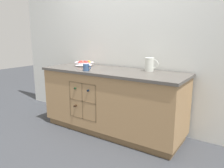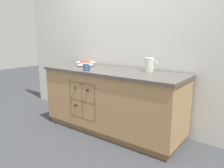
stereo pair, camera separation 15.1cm
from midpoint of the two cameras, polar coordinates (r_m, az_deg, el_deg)
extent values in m
plane|color=#383A3F|center=(3.24, -1.37, -11.96)|extent=(14.00, 14.00, 0.00)
cube|color=silver|center=(3.29, 2.61, 11.33)|extent=(4.40, 0.06, 2.55)
cube|color=brown|center=(3.22, -1.37, -11.23)|extent=(1.94, 0.60, 0.09)
cube|color=tan|center=(3.08, -1.41, -4.00)|extent=(2.00, 0.66, 0.76)
cube|color=#514C47|center=(2.99, -1.45, 3.30)|extent=(2.04, 0.70, 0.03)
cube|color=brown|center=(3.05, -7.92, -4.04)|extent=(0.46, 0.01, 0.50)
cube|color=brown|center=(3.17, -11.64, -3.57)|extent=(0.02, 0.10, 0.50)
cube|color=brown|center=(2.87, -5.19, -5.03)|extent=(0.02, 0.10, 0.50)
cube|color=brown|center=(3.10, -8.43, -8.67)|extent=(0.46, 0.10, 0.02)
cube|color=brown|center=(3.02, -8.58, -4.27)|extent=(0.46, 0.10, 0.02)
cube|color=brown|center=(2.96, -8.73, 0.34)|extent=(0.46, 0.10, 0.02)
cube|color=brown|center=(3.02, -8.58, -4.27)|extent=(0.02, 0.10, 0.50)
cylinder|color=black|center=(3.18, -8.94, -4.93)|extent=(0.07, 0.20, 0.07)
cylinder|color=black|center=(3.08, -10.72, -5.56)|extent=(0.03, 0.09, 0.03)
cylinder|color=#19381E|center=(3.13, -8.76, -0.48)|extent=(0.07, 0.21, 0.07)
cylinder|color=#19381E|center=(3.03, -10.62, -1.00)|extent=(0.03, 0.09, 0.03)
cylinder|color=black|center=(2.97, -5.81, -1.11)|extent=(0.07, 0.18, 0.07)
cylinder|color=black|center=(2.87, -7.46, -1.62)|extent=(0.03, 0.08, 0.03)
cylinder|color=silver|center=(3.45, -8.52, 4.78)|extent=(0.13, 0.13, 0.01)
cone|color=silver|center=(3.45, -8.54, 5.30)|extent=(0.27, 0.27, 0.05)
torus|color=silver|center=(3.44, -8.55, 5.58)|extent=(0.30, 0.30, 0.02)
sphere|color=red|center=(3.41, -8.80, 5.28)|extent=(0.06, 0.06, 0.06)
sphere|color=red|center=(3.46, -8.43, 5.45)|extent=(0.07, 0.07, 0.07)
sphere|color=red|center=(3.44, -9.59, 5.37)|extent=(0.07, 0.07, 0.07)
sphere|color=red|center=(3.50, -9.24, 5.48)|extent=(0.07, 0.07, 0.07)
sphere|color=red|center=(3.42, -7.80, 5.37)|extent=(0.07, 0.07, 0.07)
sphere|color=orange|center=(3.47, -7.35, 5.51)|extent=(0.07, 0.07, 0.07)
cylinder|color=silver|center=(2.92, 8.32, 5.08)|extent=(0.12, 0.12, 0.18)
torus|color=silver|center=(2.91, 8.37, 6.75)|extent=(0.12, 0.12, 0.01)
torus|color=silver|center=(2.89, 9.45, 5.15)|extent=(0.12, 0.01, 0.12)
cylinder|color=#385684|center=(2.95, -8.25, 4.32)|extent=(0.08, 0.08, 0.09)
torus|color=#385684|center=(2.93, -7.61, 4.29)|extent=(0.07, 0.01, 0.07)
camera|label=1|loc=(0.08, -91.44, -0.32)|focal=35.00mm
camera|label=2|loc=(0.08, 88.56, 0.32)|focal=35.00mm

